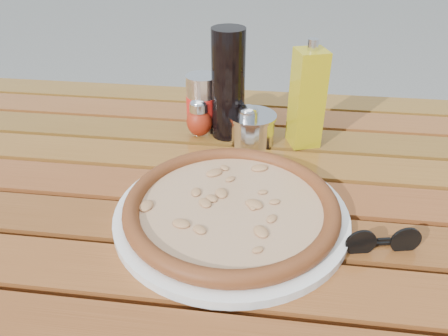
# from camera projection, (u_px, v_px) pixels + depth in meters

# --- Properties ---
(table) EXTENTS (1.40, 0.90, 0.75)m
(table) POSITION_uv_depth(u_px,v_px,m) (223.00, 224.00, 0.79)
(table) COLOR #34200B
(table) RESTS_ON ground
(plate) EXTENTS (0.41, 0.41, 0.01)m
(plate) POSITION_uv_depth(u_px,v_px,m) (231.00, 214.00, 0.68)
(plate) COLOR white
(plate) RESTS_ON table
(pizza) EXTENTS (0.42, 0.42, 0.03)m
(pizza) POSITION_uv_depth(u_px,v_px,m) (231.00, 206.00, 0.67)
(pizza) COLOR beige
(pizza) RESTS_ON plate
(pepper_shaker) EXTENTS (0.06, 0.06, 0.08)m
(pepper_shaker) POSITION_uv_depth(u_px,v_px,m) (199.00, 118.00, 0.90)
(pepper_shaker) COLOR #A32812
(pepper_shaker) RESTS_ON table
(oregano_shaker) EXTENTS (0.06, 0.06, 0.08)m
(oregano_shaker) POSITION_uv_depth(u_px,v_px,m) (248.00, 125.00, 0.87)
(oregano_shaker) COLOR #39421A
(oregano_shaker) RESTS_ON table
(dark_bottle) EXTENTS (0.08, 0.08, 0.22)m
(dark_bottle) POSITION_uv_depth(u_px,v_px,m) (228.00, 85.00, 0.86)
(dark_bottle) COLOR black
(dark_bottle) RESTS_ON table
(soda_can) EXTENTS (0.07, 0.07, 0.12)m
(soda_can) POSITION_uv_depth(u_px,v_px,m) (202.00, 104.00, 0.91)
(soda_can) COLOR silver
(soda_can) RESTS_ON table
(olive_oil_cruet) EXTENTS (0.07, 0.07, 0.21)m
(olive_oil_cruet) POSITION_uv_depth(u_px,v_px,m) (307.00, 98.00, 0.83)
(olive_oil_cruet) COLOR #B09E12
(olive_oil_cruet) RESTS_ON table
(parmesan_tin) EXTENTS (0.13, 0.13, 0.07)m
(parmesan_tin) POSITION_uv_depth(u_px,v_px,m) (252.00, 128.00, 0.87)
(parmesan_tin) COLOR silver
(parmesan_tin) RESTS_ON table
(sunglasses) EXTENTS (0.11, 0.04, 0.04)m
(sunglasses) POSITION_uv_depth(u_px,v_px,m) (382.00, 242.00, 0.61)
(sunglasses) COLOR black
(sunglasses) RESTS_ON table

